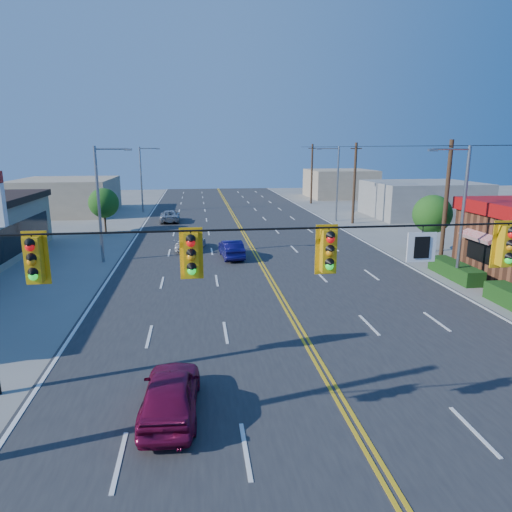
{
  "coord_description": "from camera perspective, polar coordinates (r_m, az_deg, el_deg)",
  "views": [
    {
      "loc": [
        -4.36,
        -10.49,
        7.87
      ],
      "look_at": [
        -1.24,
        13.15,
        2.2
      ],
      "focal_mm": 32.0,
      "sensor_mm": 36.0,
      "label": 1
    }
  ],
  "objects": [
    {
      "name": "ground",
      "position": [
        13.82,
        13.27,
        -21.75
      ],
      "size": [
        160.0,
        160.0,
        0.0
      ],
      "primitive_type": "plane",
      "color": "gray",
      "rests_on": "ground"
    },
    {
      "name": "road",
      "position": [
        31.78,
        0.6,
        -0.91
      ],
      "size": [
        20.0,
        120.0,
        0.06
      ],
      "primitive_type": "cube",
      "color": "#2D2D30",
      "rests_on": "ground"
    },
    {
      "name": "signal_span",
      "position": [
        11.7,
        14.0,
        -1.81
      ],
      "size": [
        24.32,
        0.34,
        9.0
      ],
      "color": "#47301E",
      "rests_on": "ground"
    },
    {
      "name": "streetlight_se",
      "position": [
        28.99,
        24.18,
        5.56
      ],
      "size": [
        2.55,
        0.25,
        8.0
      ],
      "color": "gray",
      "rests_on": "ground"
    },
    {
      "name": "streetlight_ne",
      "position": [
        50.91,
        9.95,
        9.4
      ],
      "size": [
        2.55,
        0.25,
        8.0
      ],
      "color": "gray",
      "rests_on": "ground"
    },
    {
      "name": "streetlight_sw",
      "position": [
        33.29,
        -18.76,
        6.89
      ],
      "size": [
        2.55,
        0.25,
        8.0
      ],
      "color": "gray",
      "rests_on": "ground"
    },
    {
      "name": "streetlight_nw",
      "position": [
        58.94,
        -13.98,
        9.73
      ],
      "size": [
        2.55,
        0.25,
        8.0
      ],
      "color": "gray",
      "rests_on": "ground"
    },
    {
      "name": "utility_pole_near",
      "position": [
        33.15,
        22.63,
        6.0
      ],
      "size": [
        0.28,
        0.28,
        8.4
      ],
      "primitive_type": "cylinder",
      "color": "#47301E",
      "rests_on": "ground"
    },
    {
      "name": "utility_pole_mid",
      "position": [
        49.48,
        12.2,
        8.83
      ],
      "size": [
        0.28,
        0.28,
        8.4
      ],
      "primitive_type": "cylinder",
      "color": "#47301E",
      "rests_on": "ground"
    },
    {
      "name": "utility_pole_far",
      "position": [
        66.68,
        6.98,
        10.12
      ],
      "size": [
        0.28,
        0.28,
        8.4
      ],
      "primitive_type": "cylinder",
      "color": "#47301E",
      "rests_on": "ground"
    },
    {
      "name": "tree_kfc_rear",
      "position": [
        37.4,
        21.17,
        4.89
      ],
      "size": [
        2.94,
        2.94,
        4.41
      ],
      "color": "#47301E",
      "rests_on": "ground"
    },
    {
      "name": "tree_west",
      "position": [
        45.6,
        -18.51,
        6.3
      ],
      "size": [
        2.8,
        2.8,
        4.2
      ],
      "color": "#47301E",
      "rests_on": "ground"
    },
    {
      "name": "bld_east_mid",
      "position": [
        57.25,
        20.09,
        6.69
      ],
      "size": [
        12.0,
        10.0,
        4.0
      ],
      "primitive_type": "cube",
      "color": "gray",
      "rests_on": "ground"
    },
    {
      "name": "bld_west_far",
      "position": [
        60.82,
        -22.55,
        6.92
      ],
      "size": [
        11.0,
        12.0,
        4.2
      ],
      "primitive_type": "cube",
      "color": "tan",
      "rests_on": "ground"
    },
    {
      "name": "bld_east_far",
      "position": [
        76.37,
        10.44,
        8.9
      ],
      "size": [
        10.0,
        10.0,
        4.4
      ],
      "primitive_type": "cube",
      "color": "tan",
      "rests_on": "ground"
    },
    {
      "name": "car_magenta",
      "position": [
        14.43,
        -10.65,
        -16.66
      ],
      "size": [
        1.85,
        4.2,
        1.41
      ],
      "primitive_type": "imported",
      "rotation": [
        0.0,
        0.0,
        3.09
      ],
      "color": "maroon",
      "rests_on": "ground"
    },
    {
      "name": "car_blue",
      "position": [
        33.2,
        -3.1,
        0.81
      ],
      "size": [
        1.72,
        4.09,
        1.31
      ],
      "primitive_type": "imported",
      "rotation": [
        0.0,
        0.0,
        3.23
      ],
      "color": "#110D50",
      "rests_on": "ground"
    },
    {
      "name": "car_white",
      "position": [
        36.29,
        -8.2,
        1.64
      ],
      "size": [
        2.71,
        4.23,
        1.14
      ],
      "primitive_type": "imported",
      "rotation": [
        0.0,
        0.0,
        2.83
      ],
      "color": "silver",
      "rests_on": "ground"
    },
    {
      "name": "car_silver",
      "position": [
        50.39,
        -10.7,
        4.87
      ],
      "size": [
        2.16,
        4.52,
        1.24
      ],
      "primitive_type": "imported",
      "rotation": [
        0.0,
        0.0,
        3.16
      ],
      "color": "#AEAFB4",
      "rests_on": "ground"
    }
  ]
}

